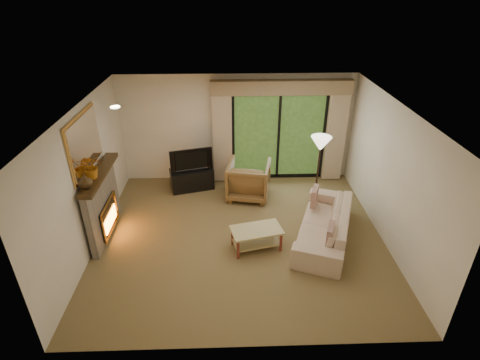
{
  "coord_description": "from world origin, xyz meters",
  "views": [
    {
      "loc": [
        -0.21,
        -5.92,
        4.49
      ],
      "look_at": [
        0.0,
        0.3,
        1.1
      ],
      "focal_mm": 28.0,
      "sensor_mm": 36.0,
      "label": 1
    }
  ],
  "objects_px": {
    "armchair": "(249,180)",
    "sofa": "(324,224)",
    "coffee_table": "(256,238)",
    "media_console": "(192,179)"
  },
  "relations": [
    {
      "from": "armchair",
      "to": "sofa",
      "type": "distance_m",
      "value": 2.13
    },
    {
      "from": "media_console",
      "to": "sofa",
      "type": "relative_size",
      "value": 0.44
    },
    {
      "from": "media_console",
      "to": "armchair",
      "type": "height_order",
      "value": "armchair"
    },
    {
      "from": "sofa",
      "to": "coffee_table",
      "type": "height_order",
      "value": "sofa"
    },
    {
      "from": "sofa",
      "to": "coffee_table",
      "type": "relative_size",
      "value": 2.43
    },
    {
      "from": "armchair",
      "to": "coffee_table",
      "type": "bearing_deg",
      "value": 102.32
    },
    {
      "from": "media_console",
      "to": "sofa",
      "type": "distance_m",
      "value": 3.38
    },
    {
      "from": "armchair",
      "to": "sofa",
      "type": "height_order",
      "value": "armchair"
    },
    {
      "from": "armchair",
      "to": "coffee_table",
      "type": "height_order",
      "value": "armchair"
    },
    {
      "from": "media_console",
      "to": "coffee_table",
      "type": "height_order",
      "value": "media_console"
    }
  ]
}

